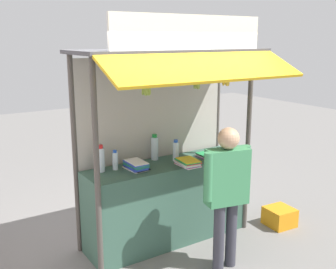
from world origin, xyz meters
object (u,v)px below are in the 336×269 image
object	(u,v)px
banana_bunch_leftmost	(197,83)
water_bottle_center	(155,148)
water_bottle_front_left	(101,159)
vendor_person	(227,186)
water_bottle_far_right	(176,151)
magazine_stack_far_left	(136,165)
banana_bunch_inner_right	(122,83)
magazine_stack_mid_right	(188,163)
water_bottle_back_right	(115,161)
plastic_crate	(280,217)
banana_bunch_rightmost	(146,88)
banana_bunch_inner_left	(226,79)
magazine_stack_left	(208,155)

from	to	relation	value
banana_bunch_leftmost	water_bottle_center	bearing A→B (deg)	107.63
water_bottle_front_left	vendor_person	bearing A→B (deg)	-46.19
water_bottle_far_right	vendor_person	xyz separation A→B (m)	(0.04, -0.89, -0.17)
banana_bunch_leftmost	magazine_stack_far_left	bearing A→B (deg)	146.19
magazine_stack_far_left	banana_bunch_inner_right	bearing A→B (deg)	-131.57
magazine_stack_mid_right	banana_bunch_inner_right	xyz separation A→B (m)	(-0.91, -0.17, 1.00)
water_bottle_center	magazine_stack_mid_right	distance (m)	0.47
magazine_stack_far_left	water_bottle_back_right	bearing A→B (deg)	149.03
magazine_stack_mid_right	plastic_crate	world-z (taller)	magazine_stack_mid_right
banana_bunch_inner_right	banana_bunch_rightmost	world-z (taller)	same
water_bottle_far_right	banana_bunch_inner_right	distance (m)	1.34
water_bottle_center	banana_bunch_inner_left	world-z (taller)	banana_bunch_inner_left
vendor_person	plastic_crate	distance (m)	1.57
plastic_crate	magazine_stack_mid_right	bearing A→B (deg)	168.02
magazine_stack_far_left	magazine_stack_mid_right	bearing A→B (deg)	-19.81
water_bottle_far_right	magazine_stack_mid_right	world-z (taller)	water_bottle_far_right
banana_bunch_leftmost	magazine_stack_left	bearing A→B (deg)	36.60
water_bottle_front_left	plastic_crate	distance (m)	2.55
water_bottle_back_right	water_bottle_front_left	size ratio (longest dim) A/B	0.75
water_bottle_far_right	magazine_stack_far_left	size ratio (longest dim) A/B	0.80
banana_bunch_inner_right	vendor_person	xyz separation A→B (m)	(0.94, -0.48, -1.08)
water_bottle_front_left	banana_bunch_leftmost	xyz separation A→B (m)	(0.92, -0.52, 0.84)
water_bottle_center	vendor_person	world-z (taller)	vendor_person
banana_bunch_inner_left	vendor_person	bearing A→B (deg)	-126.57
banana_bunch_inner_right	banana_bunch_rightmost	size ratio (longest dim) A/B	0.75
water_bottle_center	banana_bunch_rightmost	world-z (taller)	banana_bunch_rightmost
banana_bunch_leftmost	water_bottle_far_right	bearing A→B (deg)	89.60
water_bottle_back_right	banana_bunch_inner_right	bearing A→B (deg)	-105.24
water_bottle_front_left	magazine_stack_mid_right	world-z (taller)	water_bottle_front_left
water_bottle_center	banana_bunch_inner_right	distance (m)	1.28
water_bottle_far_right	banana_bunch_leftmost	xyz separation A→B (m)	(-0.00, -0.40, 0.86)
water_bottle_center	water_bottle_front_left	world-z (taller)	water_bottle_center
banana_bunch_rightmost	water_bottle_front_left	bearing A→B (deg)	119.38
banana_bunch_leftmost	magazine_stack_mid_right	bearing A→B (deg)	86.04
water_bottle_far_right	banana_bunch_inner_right	size ratio (longest dim) A/B	1.11
banana_bunch_inner_right	banana_bunch_rightmost	xyz separation A→B (m)	(0.27, 0.00, -0.07)
water_bottle_center	banana_bunch_inner_right	size ratio (longest dim) A/B	1.35
water_bottle_center	magazine_stack_far_left	bearing A→B (deg)	-150.73
water_bottle_center	banana_bunch_inner_right	xyz separation A→B (m)	(-0.71, -0.59, 0.88)
magazine_stack_far_left	vendor_person	size ratio (longest dim) A/B	0.21
vendor_person	plastic_crate	bearing A→B (deg)	-151.57
magazine_stack_mid_right	vendor_person	size ratio (longest dim) A/B	0.19
water_bottle_front_left	water_bottle_far_right	size ratio (longest dim) A/B	1.16
water_bottle_back_right	magazine_stack_left	world-z (taller)	water_bottle_back_right
vendor_person	water_bottle_front_left	bearing A→B (deg)	-34.07
water_bottle_front_left	banana_bunch_leftmost	distance (m)	1.35
water_bottle_center	magazine_stack_far_left	world-z (taller)	water_bottle_center
water_bottle_front_left	magazine_stack_far_left	size ratio (longest dim) A/B	0.93
banana_bunch_inner_left	magazine_stack_mid_right	bearing A→B (deg)	156.74
plastic_crate	banana_bunch_rightmost	bearing A→B (deg)	176.83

